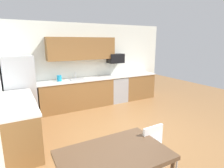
{
  "coord_description": "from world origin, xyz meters",
  "views": [
    {
      "loc": [
        -2.35,
        -3.28,
        2.13
      ],
      "look_at": [
        0.0,
        1.0,
        1.0
      ],
      "focal_mm": 29.81,
      "sensor_mm": 36.0,
      "label": 1
    }
  ],
  "objects_px": {
    "microwave": "(116,58)",
    "kettle": "(59,79)",
    "refrigerator": "(20,88)",
    "oven_range": "(117,89)",
    "dining_table": "(114,157)",
    "chair_near_table": "(157,150)"
  },
  "relations": [
    {
      "from": "microwave",
      "to": "kettle",
      "type": "relative_size",
      "value": 2.7
    },
    {
      "from": "oven_range",
      "to": "dining_table",
      "type": "bearing_deg",
      "value": -120.7
    },
    {
      "from": "refrigerator",
      "to": "oven_range",
      "type": "height_order",
      "value": "refrigerator"
    },
    {
      "from": "chair_near_table",
      "to": "kettle",
      "type": "xyz_separation_m",
      "value": [
        -0.57,
        3.74,
        0.52
      ]
    },
    {
      "from": "refrigerator",
      "to": "chair_near_table",
      "type": "height_order",
      "value": "refrigerator"
    },
    {
      "from": "refrigerator",
      "to": "microwave",
      "type": "relative_size",
      "value": 3.25
    },
    {
      "from": "oven_range",
      "to": "refrigerator",
      "type": "bearing_deg",
      "value": -178.52
    },
    {
      "from": "microwave",
      "to": "chair_near_table",
      "type": "xyz_separation_m",
      "value": [
        -1.43,
        -3.79,
        -1.04
      ]
    },
    {
      "from": "refrigerator",
      "to": "kettle",
      "type": "distance_m",
      "value": 1.11
    },
    {
      "from": "refrigerator",
      "to": "chair_near_table",
      "type": "xyz_separation_m",
      "value": [
        1.66,
        -3.61,
        -0.37
      ]
    },
    {
      "from": "oven_range",
      "to": "dining_table",
      "type": "height_order",
      "value": "oven_range"
    },
    {
      "from": "refrigerator",
      "to": "kettle",
      "type": "xyz_separation_m",
      "value": [
        1.09,
        0.13,
        0.14
      ]
    },
    {
      "from": "refrigerator",
      "to": "microwave",
      "type": "xyz_separation_m",
      "value": [
        3.09,
        0.18,
        0.66
      ]
    },
    {
      "from": "oven_range",
      "to": "chair_near_table",
      "type": "bearing_deg",
      "value": -111.21
    },
    {
      "from": "microwave",
      "to": "refrigerator",
      "type": "bearing_deg",
      "value": -176.67
    },
    {
      "from": "microwave",
      "to": "chair_near_table",
      "type": "relative_size",
      "value": 0.64
    },
    {
      "from": "refrigerator",
      "to": "oven_range",
      "type": "distance_m",
      "value": 3.12
    },
    {
      "from": "microwave",
      "to": "dining_table",
      "type": "bearing_deg",
      "value": -120.04
    },
    {
      "from": "microwave",
      "to": "kettle",
      "type": "distance_m",
      "value": 2.07
    },
    {
      "from": "oven_range",
      "to": "microwave",
      "type": "height_order",
      "value": "microwave"
    },
    {
      "from": "dining_table",
      "to": "chair_near_table",
      "type": "bearing_deg",
      "value": 4.35
    },
    {
      "from": "refrigerator",
      "to": "kettle",
      "type": "height_order",
      "value": "refrigerator"
    }
  ]
}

